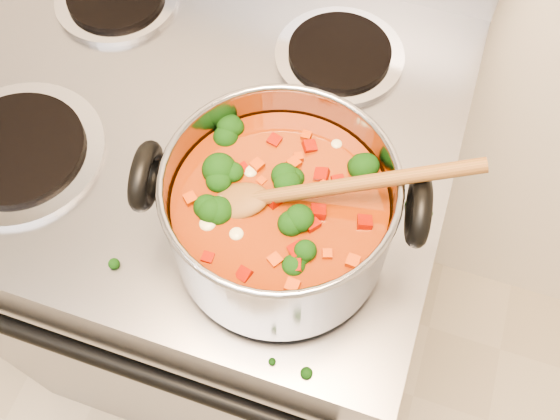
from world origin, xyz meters
name	(u,v)px	position (x,y,z in m)	size (l,w,h in m)	color
electric_range	(217,246)	(0.07, 1.16, 0.47)	(0.73, 0.66, 1.08)	gray
stockpot	(279,214)	(0.25, 1.00, 1.00)	(0.31, 0.24, 0.15)	gray
wooden_spoon	(297,193)	(0.27, 1.00, 1.05)	(0.27, 0.12, 0.09)	brown
cooktop_crumbs	(310,346)	(0.32, 0.89, 0.92)	(0.16, 0.29, 0.01)	black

